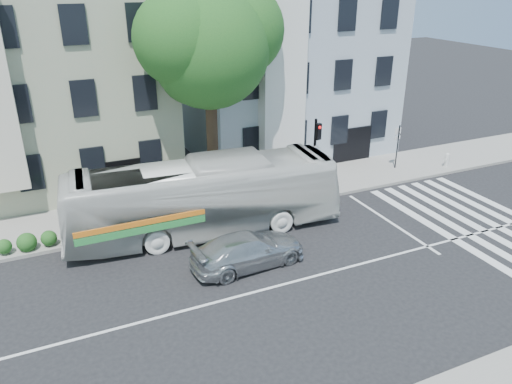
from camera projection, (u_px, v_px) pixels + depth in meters
ground at (292, 282)px, 18.68m from camera, size 120.00×120.00×0.00m
sidewalk_far at (218, 200)px, 25.33m from camera, size 80.00×4.00×0.15m
building_left at (44, 79)px, 26.35m from camera, size 12.00×10.00×11.00m
building_right at (280, 62)px, 31.64m from camera, size 12.00×10.00×11.00m
street_tree at (208, 40)px, 22.85m from camera, size 7.30×5.90×11.10m
bus at (204, 197)px, 21.73m from camera, size 3.81×12.21×3.35m
sedan at (248, 250)px, 19.54m from camera, size 2.22×4.76×1.35m
hedge at (111, 226)px, 21.73m from camera, size 8.51×2.39×0.70m
traffic_signal at (316, 147)px, 25.03m from camera, size 0.42×0.52×4.05m
fire_hydrant at (447, 159)px, 29.36m from camera, size 0.48×0.30×0.83m
far_sign_pole at (398, 141)px, 28.71m from camera, size 0.46×0.20×2.57m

